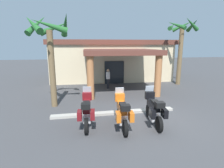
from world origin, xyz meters
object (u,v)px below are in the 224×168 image
Objects in this scene: motorcycle_black at (154,110)px; pedestrian at (108,77)px; motorcycle_orange at (122,112)px; palm_tree_near_portico at (182,38)px; motel_building at (110,59)px; motorcycle_maroon at (87,111)px; palm_tree_roadside at (49,39)px.

motorcycle_black is 7.30m from pedestrian.
motorcycle_orange is 0.38× the size of palm_tree_near_portico.
palm_tree_near_portico is (5.60, -4.07, 2.06)m from motel_building.
motorcycle_maroon and motorcycle_orange have the same top height.
pedestrian is at bearing -100.28° from motel_building.
motel_building is 5.61× the size of motorcycle_maroon.
pedestrian is at bearing -11.89° from motorcycle_maroon.
motel_building is at bearing -71.84° from pedestrian.
motorcycle_maroon is 0.42× the size of palm_tree_roadside.
palm_tree_roadside is at bearing 61.04° from motorcycle_black.
motel_building reaches higher than motorcycle_maroon.
pedestrian is at bearing -0.01° from motorcycle_orange.
pedestrian is (0.61, 7.32, 0.23)m from motorcycle_orange.
palm_tree_near_portico reaches higher than motorcycle_orange.
motel_building reaches higher than motorcycle_orange.
motorcycle_maroon is at bearing -59.53° from palm_tree_roadside.
motorcycle_orange is 0.42× the size of palm_tree_roadside.
pedestrian is 0.30× the size of palm_tree_roadside.
pedestrian reaches higher than motorcycle_black.
palm_tree_near_portico is at bearing -38.51° from motorcycle_orange.
palm_tree_roadside is (-1.79, 3.04, 3.14)m from motorcycle_maroon.
motel_building is 11.92m from motorcycle_orange.
palm_tree_roadside is (-4.90, -8.23, 1.78)m from motel_building.
motorcycle_maroon is at bearing 103.94° from pedestrian.
motorcycle_orange is at bearing 99.67° from motorcycle_black.
palm_tree_roadside is at bearing -118.21° from motel_building.
motorcycle_maroon is 1.00× the size of motorcycle_black.
palm_tree_roadside reaches higher than motel_building.
motorcycle_maroon is 1.56m from motorcycle_orange.
motorcycle_maroon is 7.17m from pedestrian.
motorcycle_black is 0.38× the size of palm_tree_near_portico.
motorcycle_black is 1.37× the size of pedestrian.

